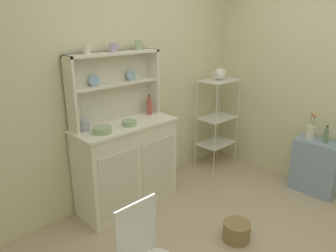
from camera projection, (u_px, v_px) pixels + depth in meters
wall_back at (128, 82)px, 3.34m from camera, size 3.84×0.05×2.50m
hutch_cabinet at (127, 164)px, 3.24m from camera, size 1.06×0.45×0.90m
hutch_shelf_unit at (113, 81)px, 3.09m from camera, size 0.99×0.18×0.68m
bakers_rack at (217, 114)px, 4.10m from camera, size 0.49×0.33×1.16m
side_shelf_blue at (316, 167)px, 3.55m from camera, size 0.28×0.48×0.61m
floor_basket at (236, 231)px, 2.81m from camera, size 0.24×0.24×0.17m
cup_cream_0 at (87, 49)px, 2.77m from camera, size 0.08×0.06×0.09m
cup_lilac_1 at (113, 47)px, 2.95m from camera, size 0.09×0.07×0.09m
cup_sage_2 at (138, 45)px, 3.15m from camera, size 0.08×0.07×0.09m
bowl_mixing_large at (102, 130)px, 2.84m from camera, size 0.17×0.17×0.06m
bowl_floral_medium at (129, 123)px, 3.05m from camera, size 0.14×0.14×0.05m
jam_bottle at (149, 106)px, 3.39m from camera, size 0.05×0.05×0.22m
utensil_jar at (85, 125)px, 2.88m from camera, size 0.08×0.08×0.25m
porcelain_teapot at (219, 74)px, 3.94m from camera, size 0.24×0.15×0.17m
flower_vase at (311, 131)px, 3.50m from camera, size 0.09×0.09×0.30m
oil_bottle at (326, 136)px, 3.39m from camera, size 0.05×0.05×0.19m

